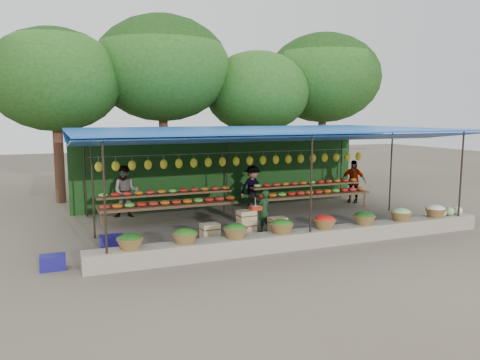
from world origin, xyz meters
name	(u,v)px	position (x,y,z in m)	size (l,w,h in m)	color
ground	(261,223)	(0.00, 0.00, 0.00)	(60.00, 60.00, 0.00)	brown
stone_curb	(307,238)	(0.00, -2.75, 0.20)	(10.60, 0.55, 0.40)	gray
stall_canopy	(260,134)	(0.00, 0.07, 2.67)	(10.80, 6.60, 2.82)	black
produce_baskets	(304,224)	(-0.10, -2.75, 0.56)	(8.98, 0.58, 0.34)	brown
netting_backdrop	(225,170)	(0.00, 3.15, 1.25)	(10.60, 0.06, 2.50)	#1F491A
tree_row	(211,79)	(0.50, 6.09, 4.70)	(16.51, 5.50, 7.12)	#3D2516
fruit_table_left	(169,201)	(-2.49, 1.35, 0.61)	(4.21, 0.95, 0.93)	#4D2E1E
fruit_table_right	(310,191)	(2.51, 1.35, 0.61)	(4.21, 0.95, 0.93)	#4D2E1E
crate_counter	(246,228)	(-1.17, -1.62, 0.31)	(2.37, 0.37, 0.77)	tan
weighing_scale	(255,207)	(-0.90, -1.62, 0.85)	(0.30, 0.30, 0.32)	red
vendor_seated	(264,211)	(-0.39, -1.06, 0.59)	(0.43, 0.28, 1.18)	#19371B
customer_left	(126,192)	(-3.64, 2.26, 0.82)	(0.80, 0.62, 1.65)	slate
customer_mid	(253,187)	(0.62, 2.03, 0.75)	(0.97, 0.56, 1.49)	slate
customer_right	(353,181)	(4.55, 1.74, 0.79)	(0.92, 0.38, 1.57)	slate
blue_crate_front	(53,262)	(-5.84, -2.30, 0.15)	(0.51, 0.37, 0.31)	navy
blue_crate_back	(112,242)	(-4.50, -1.21, 0.17)	(0.56, 0.40, 0.33)	navy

